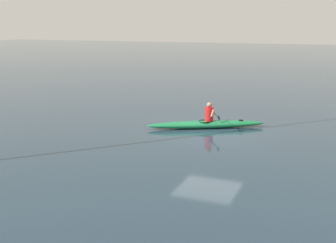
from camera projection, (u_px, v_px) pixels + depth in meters
ground_plane at (209, 131)px, 17.24m from camera, size 160.00×160.00×0.00m
kayak at (206, 124)px, 17.73m from camera, size 4.64×2.90×0.31m
kayaker at (210, 113)px, 17.64m from camera, size 1.14×2.06×0.79m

